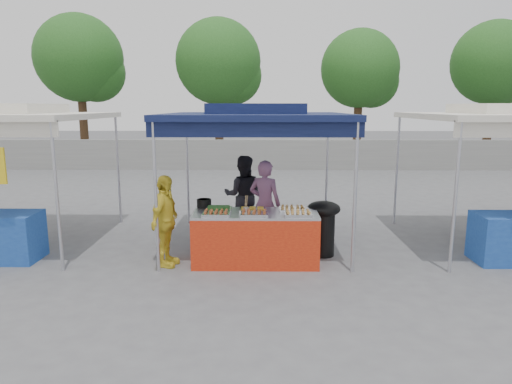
{
  "coord_description": "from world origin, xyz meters",
  "views": [
    {
      "loc": [
        0.09,
        -7.22,
        2.53
      ],
      "look_at": [
        0.0,
        0.6,
        1.05
      ],
      "focal_mm": 32.0,
      "sensor_mm": 36.0,
      "label": 1
    }
  ],
  "objects_px": {
    "wok_burner": "(323,223)",
    "helper_man": "(243,195)",
    "customer_person": "(165,221)",
    "cooking_pot": "(204,203)",
    "vendor_woman": "(265,204)",
    "vendor_table": "(256,238)"
  },
  "relations": [
    {
      "from": "wok_burner",
      "to": "helper_man",
      "type": "bearing_deg",
      "value": 153.05
    },
    {
      "from": "cooking_pot",
      "to": "wok_burner",
      "type": "xyz_separation_m",
      "value": [
        2.02,
        0.06,
        -0.36
      ]
    },
    {
      "from": "helper_man",
      "to": "customer_person",
      "type": "xyz_separation_m",
      "value": [
        -1.16,
        -1.87,
        -0.05
      ]
    },
    {
      "from": "vendor_woman",
      "to": "helper_man",
      "type": "height_order",
      "value": "vendor_woman"
    },
    {
      "from": "vendor_woman",
      "to": "helper_man",
      "type": "bearing_deg",
      "value": -43.54
    },
    {
      "from": "wok_burner",
      "to": "customer_person",
      "type": "xyz_separation_m",
      "value": [
        -2.58,
        -0.56,
        0.17
      ]
    },
    {
      "from": "vendor_woman",
      "to": "cooking_pot",
      "type": "bearing_deg",
      "value": 46.89
    },
    {
      "from": "vendor_table",
      "to": "vendor_woman",
      "type": "bearing_deg",
      "value": 79.81
    },
    {
      "from": "helper_man",
      "to": "customer_person",
      "type": "height_order",
      "value": "helper_man"
    },
    {
      "from": "vendor_woman",
      "to": "helper_man",
      "type": "relative_size",
      "value": 1.01
    },
    {
      "from": "cooking_pot",
      "to": "helper_man",
      "type": "relative_size",
      "value": 0.15
    },
    {
      "from": "wok_burner",
      "to": "cooking_pot",
      "type": "bearing_deg",
      "value": -162.42
    },
    {
      "from": "helper_man",
      "to": "customer_person",
      "type": "relative_size",
      "value": 1.07
    },
    {
      "from": "vendor_table",
      "to": "cooking_pot",
      "type": "bearing_deg",
      "value": 157.75
    },
    {
      "from": "vendor_woman",
      "to": "helper_man",
      "type": "xyz_separation_m",
      "value": [
        -0.43,
        0.85,
        -0.01
      ]
    },
    {
      "from": "wok_burner",
      "to": "helper_man",
      "type": "xyz_separation_m",
      "value": [
        -1.42,
        1.31,
        0.23
      ]
    },
    {
      "from": "vendor_woman",
      "to": "customer_person",
      "type": "height_order",
      "value": "vendor_woman"
    },
    {
      "from": "vendor_table",
      "to": "cooking_pot",
      "type": "xyz_separation_m",
      "value": [
        -0.87,
        0.36,
        0.5
      ]
    },
    {
      "from": "vendor_table",
      "to": "vendor_woman",
      "type": "height_order",
      "value": "vendor_woman"
    },
    {
      "from": "vendor_table",
      "to": "cooking_pot",
      "type": "distance_m",
      "value": 1.06
    },
    {
      "from": "vendor_table",
      "to": "customer_person",
      "type": "bearing_deg",
      "value": -174.38
    },
    {
      "from": "vendor_woman",
      "to": "wok_burner",
      "type": "bearing_deg",
      "value": 174.62
    }
  ]
}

